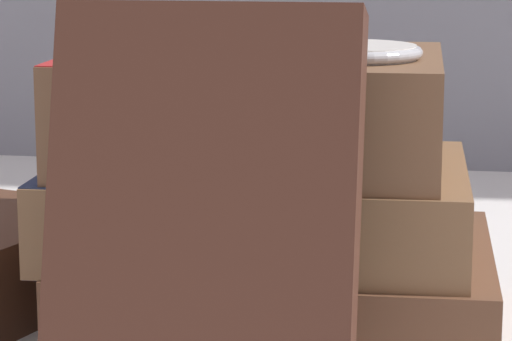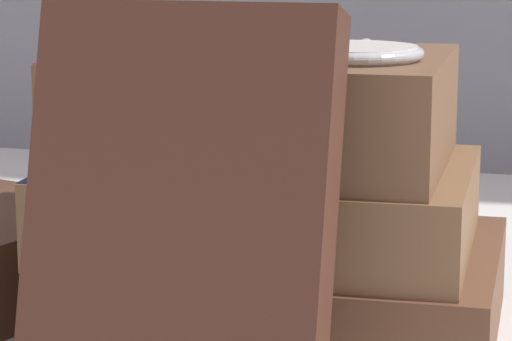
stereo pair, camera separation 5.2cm
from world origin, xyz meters
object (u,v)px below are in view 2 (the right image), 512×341
at_px(book_flat_bottom, 288,287).
at_px(reading_glasses, 166,251).
at_px(book_flat_top, 251,108).
at_px(book_leaning_front, 179,236).
at_px(pocket_watch, 354,53).
at_px(book_flat_middle, 255,204).

height_order(book_flat_bottom, reading_glasses, book_flat_bottom).
bearing_deg(book_flat_top, reading_glasses, 123.97).
height_order(book_flat_bottom, book_leaning_front, book_leaning_front).
distance_m(book_flat_bottom, book_flat_top, 0.08).
bearing_deg(pocket_watch, book_flat_middle, 163.25).
distance_m(book_flat_top, pocket_watch, 0.06).
bearing_deg(book_leaning_front, book_flat_bottom, 84.77).
xyz_separation_m(book_flat_top, pocket_watch, (0.05, -0.01, 0.03)).
height_order(book_flat_top, book_leaning_front, book_leaning_front).
height_order(book_flat_top, pocket_watch, pocket_watch).
distance_m(book_flat_middle, pocket_watch, 0.09).
xyz_separation_m(book_flat_top, book_leaning_front, (0.00, -0.11, -0.03)).
bearing_deg(book_flat_top, book_flat_middle, -9.29).
height_order(book_flat_bottom, book_flat_middle, book_flat_middle).
bearing_deg(pocket_watch, book_leaning_front, -113.73).
xyz_separation_m(book_leaning_front, reading_glasses, (-0.09, 0.23, -0.07)).
bearing_deg(book_flat_bottom, pocket_watch, -32.50).
bearing_deg(book_leaning_front, book_flat_middle, 91.48).
height_order(book_flat_middle, reading_glasses, book_flat_middle).
bearing_deg(pocket_watch, reading_glasses, 135.58).
bearing_deg(book_leaning_front, reading_glasses, 111.07).
height_order(pocket_watch, reading_glasses, pocket_watch).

